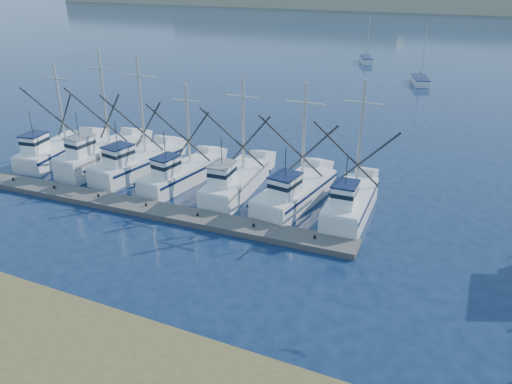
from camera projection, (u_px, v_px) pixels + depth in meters
ground at (201, 287)px, 26.26m from camera, size 500.00×500.00×0.00m
floating_dock at (146, 208)px, 34.36m from camera, size 29.37×3.11×0.39m
trawler_fleet at (182, 173)px, 38.20m from camera, size 29.39×8.46×9.55m
sailboat_near at (420, 81)px, 71.58m from camera, size 3.32×5.75×8.10m
sailboat_far at (366, 60)px, 87.61m from camera, size 3.31×5.35×8.10m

